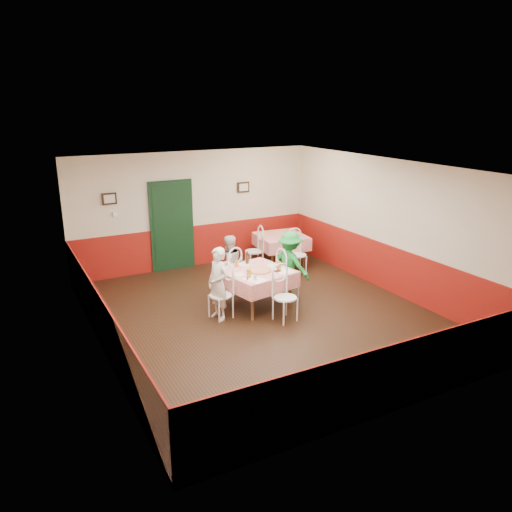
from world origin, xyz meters
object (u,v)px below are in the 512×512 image
pizza (259,270)px  diner_right (290,264)px  chair_left (221,295)px  glass_a (249,274)px  chair_near (285,298)px  glass_c (236,264)px  beer_bottle (247,258)px  diner_left (218,284)px  diner_far (229,265)px  chair_right (288,276)px  chair_far (230,274)px  glass_b (279,266)px  main_table (256,289)px  chair_second_b (297,255)px  chair_second_a (254,251)px  wallet (278,271)px  second_table (281,250)px

pizza → diner_right: diner_right is taller
chair_left → glass_a: size_ratio=5.85×
chair_near → glass_c: bearing=101.3°
beer_bottle → diner_left: bearing=-146.6°
pizza → diner_far: (-0.21, 0.95, -0.14)m
chair_right → beer_bottle: size_ratio=3.74×
chair_far → glass_b: bearing=107.9°
glass_b → main_table: bearing=159.8°
chair_far → chair_near: bearing=88.5°
diner_right → chair_second_b: bearing=-61.3°
diner_far → glass_b: bearing=112.6°
chair_second_a → wallet: size_ratio=8.18×
chair_left → beer_bottle: 1.12m
pizza → beer_bottle: (-0.01, 0.49, 0.10)m
chair_second_b → main_table: bearing=-137.6°
chair_second_a → beer_bottle: bearing=-25.6°
chair_left → diner_left: (-0.05, -0.01, 0.24)m
glass_b → diner_left: size_ratio=0.11×
chair_second_b → chair_left: bearing=-144.4°
chair_second_a → diner_left: size_ratio=0.65×
main_table → chair_second_a: bearing=63.2°
chair_second_a → glass_b: (-0.62, -2.22, 0.39)m
chair_right → chair_far: size_ratio=1.00×
diner_right → main_table: bearing=78.8°
second_table → chair_second_b: 0.75m
glass_c → diner_left: size_ratio=0.09×
pizza → glass_c: bearing=122.6°
second_table → glass_b: size_ratio=7.29×
glass_c → diner_right: diner_right is taller
second_table → chair_near: (-1.62, -2.89, 0.08)m
chair_near → diner_left: bearing=140.2°
main_table → glass_c: glass_c is taller
main_table → chair_near: chair_near is taller
diner_far → chair_right: bearing=137.4°
glass_a → diner_far: 1.21m
chair_far → beer_bottle: bearing=101.9°
chair_far → wallet: bearing=101.7°
glass_b → diner_left: (-1.30, -0.02, -0.15)m
chair_left → chair_second_a: same height
pizza → diner_far: size_ratio=0.37×
chair_left → chair_near: size_ratio=1.00×
chair_far → diner_left: bearing=41.8°
glass_b → chair_far: bearing=120.8°
diner_left → diner_far: 1.27m
chair_left → second_table: bearing=117.6°
second_table → beer_bottle: bearing=-137.1°
wallet → diner_left: size_ratio=0.08×
chair_right → pizza: bearing=100.6°
chair_right → diner_left: size_ratio=0.65×
chair_second_a → glass_a: 2.76m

